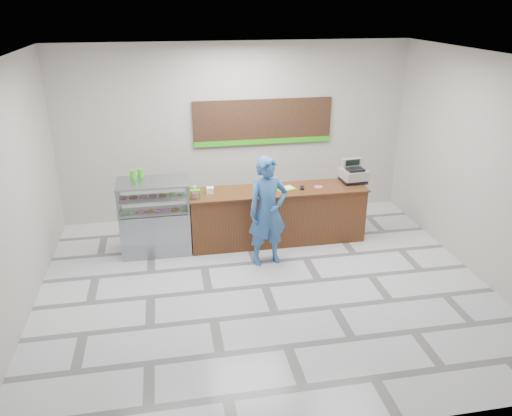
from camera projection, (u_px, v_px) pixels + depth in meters
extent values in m
plane|color=silver|center=(265.00, 286.00, 7.93)|extent=(7.00, 7.00, 0.00)
plane|color=#B8B3A9|center=(236.00, 132.00, 9.98)|extent=(7.00, 0.00, 7.00)
plane|color=silver|center=(266.00, 58.00, 6.58)|extent=(7.00, 7.00, 0.00)
cube|color=brown|center=(277.00, 216.00, 9.24)|extent=(3.20, 0.70, 1.00)
cube|color=brown|center=(278.00, 190.00, 9.04)|extent=(3.26, 0.76, 0.03)
cube|color=gray|center=(156.00, 230.00, 8.90)|extent=(1.20, 0.70, 0.80)
cube|color=white|center=(153.00, 196.00, 8.65)|extent=(1.20, 0.70, 0.50)
cube|color=gray|center=(152.00, 182.00, 8.55)|extent=(1.22, 0.72, 0.03)
cube|color=silver|center=(154.00, 209.00, 8.74)|extent=(1.14, 0.64, 0.02)
cube|color=silver|center=(153.00, 196.00, 8.65)|extent=(1.14, 0.64, 0.02)
torus|color=#91E180|center=(125.00, 211.00, 8.55)|extent=(0.15, 0.15, 0.05)
torus|color=#91E180|center=(133.00, 210.00, 8.58)|extent=(0.15, 0.15, 0.05)
torus|color=#DF5E97|center=(142.00, 210.00, 8.60)|extent=(0.15, 0.15, 0.05)
torus|color=#A86D23|center=(150.00, 209.00, 8.63)|extent=(0.15, 0.15, 0.05)
torus|color=#DF5E97|center=(158.00, 209.00, 8.65)|extent=(0.15, 0.15, 0.05)
torus|color=#DF5E97|center=(167.00, 208.00, 8.67)|extent=(0.15, 0.15, 0.05)
torus|color=#A86D23|center=(175.00, 208.00, 8.70)|extent=(0.15, 0.15, 0.05)
torus|color=#91E180|center=(183.00, 207.00, 8.72)|extent=(0.15, 0.15, 0.05)
torus|color=#DF5E97|center=(124.00, 195.00, 8.60)|extent=(0.15, 0.15, 0.05)
torus|color=#A86D23|center=(134.00, 194.00, 8.63)|extent=(0.15, 0.15, 0.05)
torus|color=#DF5E97|center=(143.00, 194.00, 8.65)|extent=(0.15, 0.15, 0.05)
torus|color=#DF5E97|center=(153.00, 193.00, 8.68)|extent=(0.15, 0.15, 0.05)
torus|color=#A86D23|center=(163.00, 192.00, 8.71)|extent=(0.15, 0.15, 0.05)
torus|color=#91E180|center=(172.00, 192.00, 8.74)|extent=(0.15, 0.15, 0.05)
torus|color=#91E180|center=(182.00, 191.00, 8.77)|extent=(0.15, 0.15, 0.05)
cube|color=black|center=(263.00, 122.00, 9.96)|extent=(2.80, 0.05, 0.90)
cube|color=green|center=(263.00, 142.00, 10.08)|extent=(2.80, 0.02, 0.10)
cube|color=black|center=(353.00, 180.00, 9.41)|extent=(0.44, 0.44, 0.07)
cube|color=gray|center=(353.00, 174.00, 9.36)|extent=(0.48, 0.50, 0.18)
cube|color=black|center=(355.00, 170.00, 9.24)|extent=(0.33, 0.25, 0.04)
cube|color=gray|center=(351.00, 163.00, 9.41)|extent=(0.38, 0.15, 0.18)
cube|color=black|center=(353.00, 163.00, 9.35)|extent=(0.29, 0.04, 0.11)
cube|color=black|center=(302.00, 188.00, 9.05)|extent=(0.11, 0.16, 0.04)
cube|color=#5DB309|center=(285.00, 189.00, 9.04)|extent=(0.42, 0.36, 0.02)
cube|color=white|center=(286.00, 188.00, 9.04)|extent=(0.30, 0.25, 0.00)
cube|color=white|center=(210.00, 190.00, 8.84)|extent=(0.14, 0.14, 0.11)
cylinder|color=silver|center=(194.00, 189.00, 8.86)|extent=(0.08, 0.08, 0.12)
cube|color=green|center=(195.00, 194.00, 8.61)|extent=(0.17, 0.12, 0.15)
cylinder|color=#DF5E97|center=(318.00, 187.00, 9.15)|extent=(0.16, 0.16, 0.00)
cylinder|color=green|center=(133.00, 174.00, 8.64)|extent=(0.10, 0.10, 0.15)
cylinder|color=green|center=(141.00, 173.00, 8.72)|extent=(0.10, 0.10, 0.15)
imported|color=#31609F|center=(268.00, 211.00, 8.31)|extent=(0.75, 0.56, 1.89)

